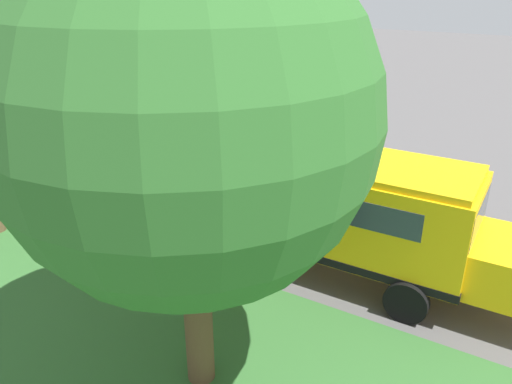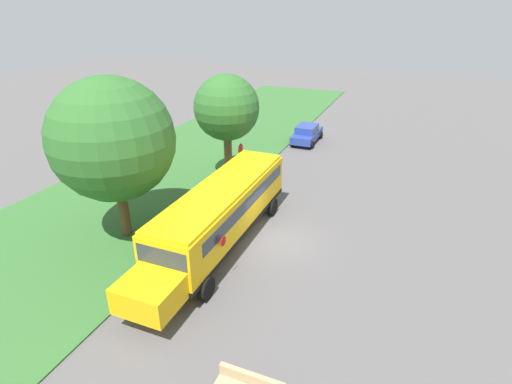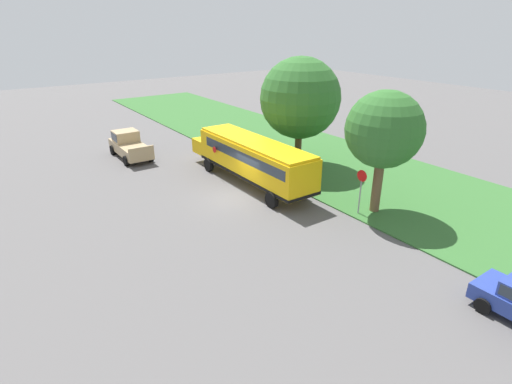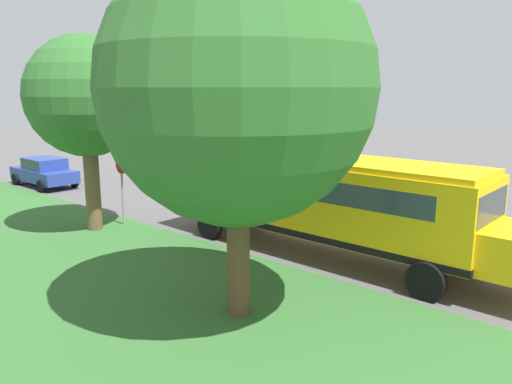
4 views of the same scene
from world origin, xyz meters
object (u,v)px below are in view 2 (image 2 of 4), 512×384
object	(u,v)px
car_blue_nearest	(307,133)
oak_tree_beside_bus	(114,141)
stop_sign	(241,158)
oak_tree_roadside_mid	(226,109)
school_bus	(221,211)

from	to	relation	value
car_blue_nearest	oak_tree_beside_bus	size ratio (longest dim) A/B	0.53
oak_tree_beside_bus	stop_sign	distance (m)	9.78
oak_tree_beside_bus	oak_tree_roadside_mid	distance (m)	9.18
car_blue_nearest	oak_tree_beside_bus	xyz separation A→B (m)	(-4.34, -18.88, 4.36)
oak_tree_beside_bus	oak_tree_roadside_mid	world-z (taller)	oak_tree_beside_bus
oak_tree_roadside_mid	stop_sign	distance (m)	3.37
school_bus	oak_tree_roadside_mid	distance (m)	9.15
car_blue_nearest	oak_tree_roadside_mid	xyz separation A→B (m)	(-2.96, -9.81, 4.02)
car_blue_nearest	oak_tree_roadside_mid	size ratio (longest dim) A/B	0.62
oak_tree_roadside_mid	stop_sign	bearing A→B (deg)	-14.31
car_blue_nearest	stop_sign	xyz separation A→B (m)	(-1.80, -10.10, 0.86)
school_bus	stop_sign	xyz separation A→B (m)	(-2.36, 7.61, -0.19)
school_bus	stop_sign	distance (m)	7.97
car_blue_nearest	stop_sign	size ratio (longest dim) A/B	1.61
car_blue_nearest	oak_tree_roadside_mid	world-z (taller)	oak_tree_roadside_mid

